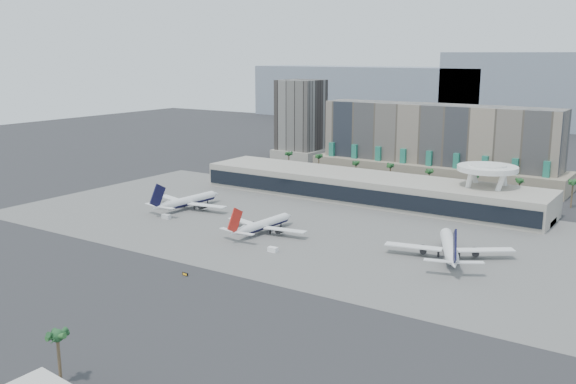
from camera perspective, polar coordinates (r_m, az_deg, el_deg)
The scene contains 15 objects.
ground at distance 221.56m, azimuth -5.93°, elevation -6.04°, with size 900.00×900.00×0.00m, color #232326.
apron_pad at distance 264.39m, azimuth 1.66°, elevation -2.94°, with size 260.00×130.00×0.06m, color #5B5B59.
mountain_ridge at distance 641.93m, azimuth 24.15°, elevation 7.68°, with size 680.00×60.00×70.00m.
hotel at distance 362.35m, azimuth 13.11°, elevation 3.61°, with size 140.00×30.00×42.00m.
office_tower at distance 430.98m, azimuth 1.16°, elevation 6.08°, with size 30.00×30.00×52.00m.
terminal at distance 309.56m, azimuth 7.05°, elevation 0.46°, with size 170.00×32.50×14.50m.
saucer_structure at distance 293.38m, azimuth 17.30°, elevation 1.72°, with size 26.00×26.00×21.89m.
palm_row at distance 337.41m, azimuth 10.81°, elevation 2.00°, with size 157.80×2.80×13.10m.
airliner_left at distance 294.10m, azimuth -8.89°, elevation -0.79°, with size 40.97×42.27×14.58m.
airliner_centre at distance 252.01m, azimuth -2.24°, elevation -2.91°, with size 38.00×39.18×13.52m.
airliner_right at distance 228.15m, azimuth 14.15°, elevation -4.76°, with size 41.56×42.80×15.79m.
service_vehicle_a at distance 278.39m, azimuth -10.76°, elevation -2.17°, with size 3.92×1.92×1.92m, color silver.
service_vehicle_b at distance 228.83m, azimuth -1.36°, elevation -5.14°, with size 3.48×1.99×1.79m, color white.
taxiway_sign at distance 207.93m, azimuth -9.13°, elevation -7.22°, with size 2.31×0.45×1.04m.
near_palm_b at distance 146.79m, azimuth -19.79°, elevation -12.44°, with size 6.00×6.00×12.60m.
Camera 1 is at (134.61, -161.76, 69.28)m, focal length 40.00 mm.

